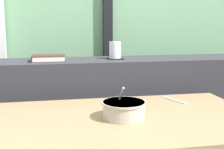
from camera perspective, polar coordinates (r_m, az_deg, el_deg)
The scene contains 7 objects.
dark_console_ledge at distance 1.95m, azimuth -3.80°, elevation -10.17°, with size 2.80×0.33×0.89m, color #2D2D33.
breakfast_table at distance 1.33m, azimuth 1.36°, elevation -12.56°, with size 1.23×0.69×0.71m.
coaster_square at distance 1.87m, azimuth 0.59°, elevation 3.08°, with size 0.10×0.10×0.01m, color black.
juice_glass at distance 1.86m, azimuth 0.59°, elevation 4.65°, with size 0.07×0.07×0.10m.
closed_book at distance 1.81m, azimuth -12.20°, elevation 3.11°, with size 0.20×0.14×0.04m.
soup_bowl at distance 1.28m, azimuth 2.27°, elevation -6.80°, with size 0.19×0.19×0.14m.
fork_utensil at distance 1.59m, azimuth 11.86°, elevation -4.84°, with size 0.02×0.17×0.01m, color silver.
Camera 1 is at (-0.22, -1.27, 1.11)m, focal length 47.63 mm.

